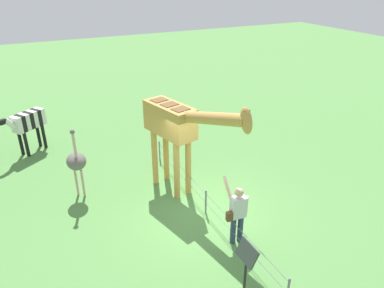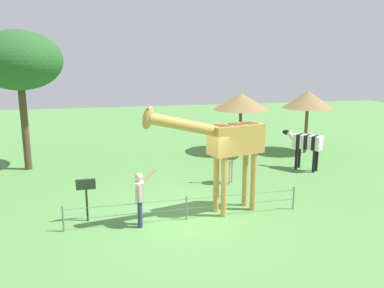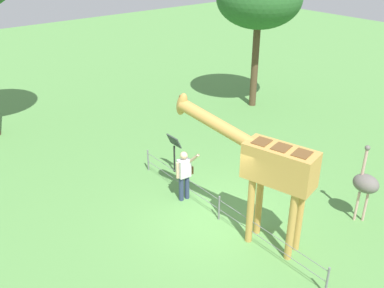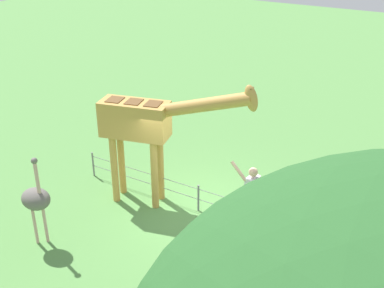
{
  "view_description": "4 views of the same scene",
  "coord_description": "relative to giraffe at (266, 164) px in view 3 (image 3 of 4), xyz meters",
  "views": [
    {
      "loc": [
        7.36,
        -3.96,
        6.26
      ],
      "look_at": [
        -0.23,
        -0.22,
        2.13
      ],
      "focal_mm": 33.93,
      "sensor_mm": 36.0,
      "label": 1
    },
    {
      "loc": [
        2.39,
        10.54,
        4.62
      ],
      "look_at": [
        -0.33,
        -0.56,
        2.16
      ],
      "focal_mm": 35.8,
      "sensor_mm": 36.0,
      "label": 2
    },
    {
      "loc": [
        -7.13,
        6.78,
        7.2
      ],
      "look_at": [
        0.58,
        0.59,
        2.26
      ],
      "focal_mm": 40.3,
      "sensor_mm": 36.0,
      "label": 3
    },
    {
      "loc": [
        5.21,
        -8.91,
        6.97
      ],
      "look_at": [
        -0.08,
        -0.08,
        1.95
      ],
      "focal_mm": 45.24,
      "sensor_mm": 36.0,
      "label": 4
    }
  ],
  "objects": [
    {
      "name": "giraffe",
      "position": [
        0.0,
        0.0,
        0.0
      ],
      "size": [
        3.91,
        1.44,
        3.51
      ],
      "color": "#C69347",
      "rests_on": "ground_plane"
    },
    {
      "name": "ostrich",
      "position": [
        -1.14,
        -2.73,
        -1.04
      ],
      "size": [
        0.7,
        0.56,
        2.25
      ],
      "color": "#CC9E93",
      "rests_on": "ground_plane"
    },
    {
      "name": "wire_fence",
      "position": [
        1.3,
        0.26,
        -1.81
      ],
      "size": [
        7.05,
        0.05,
        0.75
      ],
      "color": "slate",
      "rests_on": "ground_plane"
    },
    {
      "name": "info_sign",
      "position": [
        4.17,
        -0.36,
        -1.27
      ],
      "size": [
        0.56,
        0.21,
        1.32
      ],
      "color": "black",
      "rests_on": "ground_plane"
    },
    {
      "name": "visitor",
      "position": [
        2.69,
        0.37,
        -1.32
      ],
      "size": [
        0.68,
        0.59,
        1.69
      ],
      "color": "navy",
      "rests_on": "ground_plane"
    },
    {
      "name": "ground_plane",
      "position": [
        1.3,
        0.15,
        -2.22
      ],
      "size": [
        60.0,
        60.0,
        0.0
      ],
      "primitive_type": "plane",
      "color": "#568E47"
    }
  ]
}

